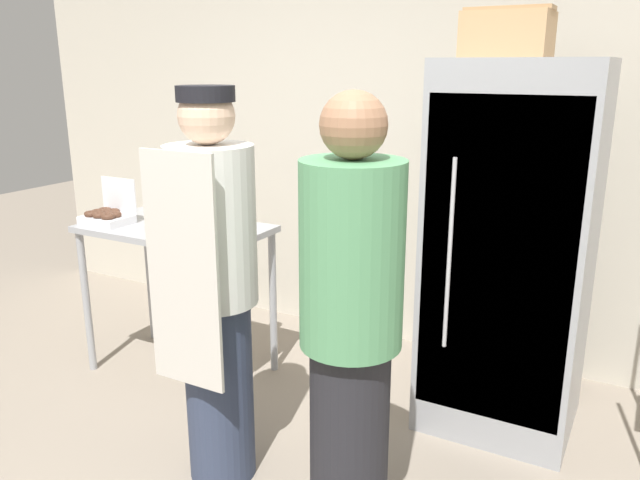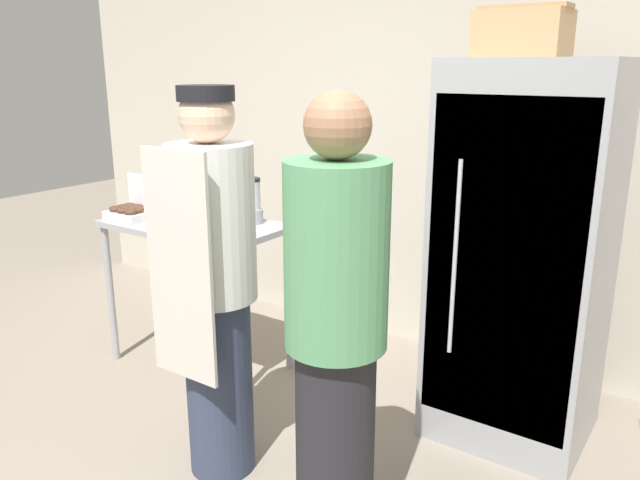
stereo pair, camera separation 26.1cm
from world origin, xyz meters
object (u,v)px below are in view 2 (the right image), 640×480
at_px(donut_box, 131,211).
at_px(person_customer, 336,333).
at_px(blender_pitcher, 253,203).
at_px(refrigerator, 523,258).
at_px(person_baker, 214,284).
at_px(cardboard_storage_box, 523,33).

height_order(donut_box, person_customer, person_customer).
bearing_deg(blender_pitcher, refrigerator, 6.61).
bearing_deg(person_baker, cardboard_storage_box, 51.73).
bearing_deg(person_baker, blender_pitcher, 120.90).
bearing_deg(person_customer, donut_box, 161.10).
bearing_deg(refrigerator, donut_box, -166.80).
distance_m(blender_pitcher, person_customer, 1.58).
distance_m(refrigerator, blender_pitcher, 1.54).
xyz_separation_m(refrigerator, person_baker, (-1.00, -1.07, -0.02)).
height_order(blender_pitcher, person_customer, person_customer).
relative_size(donut_box, cardboard_storage_box, 0.68).
bearing_deg(refrigerator, person_baker, -133.10).
distance_m(refrigerator, donut_box, 2.26).
xyz_separation_m(refrigerator, person_customer, (-0.31, -1.17, -0.03)).
bearing_deg(refrigerator, cardboard_storage_box, 151.28).
bearing_deg(blender_pitcher, person_customer, -38.96).
height_order(donut_box, blender_pitcher, blender_pitcher).
bearing_deg(cardboard_storage_box, person_customer, -99.10).
bearing_deg(refrigerator, person_customer, -104.70).
bearing_deg(blender_pitcher, donut_box, -153.27).
height_order(refrigerator, donut_box, refrigerator).
height_order(cardboard_storage_box, person_baker, cardboard_storage_box).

